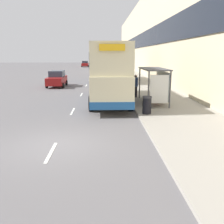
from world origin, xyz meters
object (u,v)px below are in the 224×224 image
at_px(car_2, 57,79).
at_px(litter_bin, 147,105).
at_px(car_1, 85,64).
at_px(double_decker_bus_near, 110,72).
at_px(bus_shelter, 157,79).
at_px(double_decker_bus_ahead, 107,65).
at_px(pedestrian_at_shelter, 154,86).
at_px(car_0, 108,69).
at_px(pedestrian_1, 136,86).

xyz_separation_m(car_2, litter_bin, (7.81, -14.41, -0.21)).
bearing_deg(car_2, car_1, -89.97).
bearing_deg(double_decker_bus_near, car_1, 95.74).
bearing_deg(bus_shelter, double_decker_bus_ahead, 101.27).
bearing_deg(pedestrian_at_shelter, car_1, 99.58).
relative_size(double_decker_bus_ahead, car_1, 2.56).
relative_size(bus_shelter, car_0, 0.94).
height_order(car_1, pedestrian_1, pedestrian_1).
xyz_separation_m(car_1, pedestrian_at_shelter, (9.45, -55.98, 0.19)).
xyz_separation_m(double_decker_bus_near, double_decker_bus_ahead, (0.01, 15.01, 0.00)).
height_order(bus_shelter, pedestrian_1, bus_shelter).
height_order(car_1, litter_bin, car_1).
height_order(car_1, pedestrian_at_shelter, pedestrian_at_shelter).
height_order(bus_shelter, double_decker_bus_ahead, double_decker_bus_ahead).
xyz_separation_m(bus_shelter, pedestrian_at_shelter, (0.39, 2.77, -0.82)).
relative_size(bus_shelter, car_2, 0.94).
relative_size(double_decker_bus_ahead, pedestrian_at_shelter, 6.03).
bearing_deg(pedestrian_at_shelter, double_decker_bus_ahead, 105.00).
xyz_separation_m(bus_shelter, double_decker_bus_ahead, (-3.28, 16.47, 0.41)).
bearing_deg(double_decker_bus_near, bus_shelter, -23.88).
height_order(car_0, pedestrian_at_shelter, pedestrian_at_shelter).
xyz_separation_m(bus_shelter, car_2, (-9.04, 11.26, -0.99)).
bearing_deg(litter_bin, bus_shelter, 68.81).
relative_size(car_2, litter_bin, 4.27).
height_order(double_decker_bus_ahead, car_2, double_decker_bus_ahead).
bearing_deg(bus_shelter, car_0, 95.53).
bearing_deg(car_0, bus_shelter, -84.47).
xyz_separation_m(double_decker_bus_ahead, litter_bin, (2.06, -19.62, -1.62)).
bearing_deg(car_2, double_decker_bus_near, 120.37).
xyz_separation_m(car_0, car_1, (-6.21, 29.33, -0.03)).
bearing_deg(double_decker_bus_near, car_0, 89.09).
bearing_deg(pedestrian_at_shelter, pedestrian_1, 179.38).
height_order(pedestrian_at_shelter, litter_bin, pedestrian_at_shelter).
bearing_deg(pedestrian_1, pedestrian_at_shelter, -0.62).
distance_m(car_1, pedestrian_at_shelter, 56.77).
relative_size(bus_shelter, double_decker_bus_near, 0.41).
bearing_deg(double_decker_bus_near, pedestrian_at_shelter, 19.61).
relative_size(double_decker_bus_near, car_2, 2.30).
distance_m(bus_shelter, litter_bin, 3.59).
xyz_separation_m(car_0, litter_bin, (1.63, -32.58, -0.23)).
distance_m(double_decker_bus_ahead, car_1, 42.70).
bearing_deg(bus_shelter, double_decker_bus_near, 156.12).
height_order(pedestrian_1, litter_bin, pedestrian_1).
xyz_separation_m(bus_shelter, car_0, (-2.85, 29.43, -0.97)).
bearing_deg(litter_bin, pedestrian_at_shelter, 74.80).
relative_size(bus_shelter, pedestrian_at_shelter, 2.34).
xyz_separation_m(car_2, pedestrian_1, (7.91, -8.47, 0.20)).
distance_m(double_decker_bus_ahead, litter_bin, 19.80).
bearing_deg(pedestrian_at_shelter, car_2, 138.01).
bearing_deg(pedestrian_1, car_0, 93.70).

